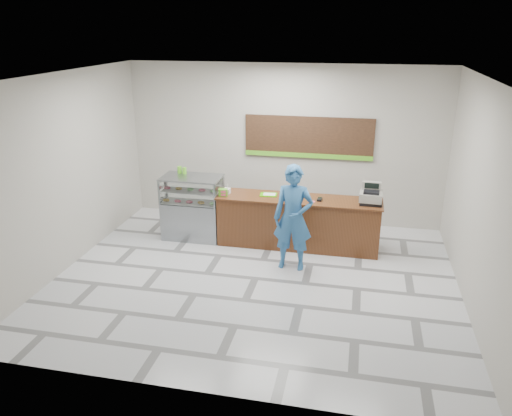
% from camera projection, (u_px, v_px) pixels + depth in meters
% --- Properties ---
extents(floor, '(7.00, 7.00, 0.00)m').
position_uv_depth(floor, '(255.00, 278.00, 8.89)').
color(floor, silver).
rests_on(floor, ground).
extents(back_wall, '(7.00, 0.00, 7.00)m').
position_uv_depth(back_wall, '(284.00, 145.00, 11.03)').
color(back_wall, '#B8B4A9').
rests_on(back_wall, floor).
extents(ceiling, '(7.00, 7.00, 0.00)m').
position_uv_depth(ceiling, '(255.00, 77.00, 7.67)').
color(ceiling, silver).
rests_on(ceiling, back_wall).
extents(sales_counter, '(3.26, 0.76, 1.03)m').
position_uv_depth(sales_counter, '(298.00, 222.00, 10.02)').
color(sales_counter, brown).
rests_on(sales_counter, floor).
extents(display_case, '(1.22, 0.72, 1.33)m').
position_uv_depth(display_case, '(193.00, 207.00, 10.40)').
color(display_case, gray).
rests_on(display_case, floor).
extents(menu_board, '(2.80, 0.06, 0.90)m').
position_uv_depth(menu_board, '(309.00, 138.00, 10.82)').
color(menu_board, black).
rests_on(menu_board, back_wall).
extents(cash_register, '(0.45, 0.46, 0.40)m').
position_uv_depth(cash_register, '(371.00, 196.00, 9.52)').
color(cash_register, black).
rests_on(cash_register, sales_counter).
extents(card_terminal, '(0.10, 0.18, 0.04)m').
position_uv_depth(card_terminal, '(320.00, 199.00, 9.71)').
color(card_terminal, black).
rests_on(card_terminal, sales_counter).
extents(serving_tray, '(0.35, 0.27, 0.02)m').
position_uv_depth(serving_tray, '(269.00, 195.00, 10.02)').
color(serving_tray, '#40CF00').
rests_on(serving_tray, sales_counter).
extents(napkin_box, '(0.14, 0.14, 0.11)m').
position_uv_depth(napkin_box, '(227.00, 191.00, 10.09)').
color(napkin_box, white).
rests_on(napkin_box, sales_counter).
extents(straw_cup, '(0.07, 0.07, 0.11)m').
position_uv_depth(straw_cup, '(228.00, 191.00, 10.09)').
color(straw_cup, silver).
rests_on(straw_cup, sales_counter).
extents(promo_box, '(0.18, 0.13, 0.15)m').
position_uv_depth(promo_box, '(223.00, 192.00, 9.95)').
color(promo_box, '#5CBA24').
rests_on(promo_box, sales_counter).
extents(donut_decal, '(0.15, 0.15, 0.00)m').
position_uv_depth(donut_decal, '(311.00, 202.00, 9.65)').
color(donut_decal, '#E55671').
rests_on(donut_decal, sales_counter).
extents(green_cup_left, '(0.09, 0.09, 0.14)m').
position_uv_depth(green_cup_left, '(180.00, 170.00, 10.41)').
color(green_cup_left, '#5CBA24').
rests_on(green_cup_left, display_case).
extents(green_cup_right, '(0.09, 0.09, 0.13)m').
position_uv_depth(green_cup_right, '(184.00, 171.00, 10.36)').
color(green_cup_right, '#5CBA24').
rests_on(green_cup_right, display_case).
extents(customer, '(0.72, 0.48, 1.96)m').
position_uv_depth(customer, '(293.00, 218.00, 8.98)').
color(customer, '#2D66A0').
rests_on(customer, floor).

